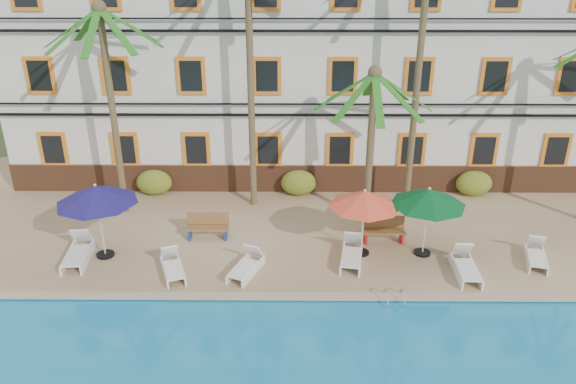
{
  "coord_description": "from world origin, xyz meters",
  "views": [
    {
      "loc": [
        -0.49,
        -15.11,
        10.19
      ],
      "look_at": [
        -0.63,
        3.0,
        2.0
      ],
      "focal_mm": 35.0,
      "sensor_mm": 36.0,
      "label": 1
    }
  ],
  "objects_px": {
    "palm_d": "(421,43)",
    "lounger_b": "(172,267)",
    "bench_right": "(384,229)",
    "umbrella_blue": "(96,195)",
    "palm_a": "(109,83)",
    "umbrella_red": "(364,199)",
    "umbrella_green": "(429,197)",
    "pool_ladder": "(394,300)",
    "lounger_f": "(536,255)",
    "lounger_a": "(78,252)",
    "lounger_c": "(246,266)",
    "lounger_e": "(466,266)",
    "palm_b": "(250,52)",
    "bench_left": "(208,226)",
    "lounger_d": "(352,254)",
    "palm_c": "(372,122)"
  },
  "relations": [
    {
      "from": "palm_c",
      "to": "lounger_e",
      "type": "height_order",
      "value": "palm_c"
    },
    {
      "from": "lounger_e",
      "to": "palm_b",
      "type": "bearing_deg",
      "value": 144.15
    },
    {
      "from": "umbrella_blue",
      "to": "lounger_f",
      "type": "relative_size",
      "value": 1.51
    },
    {
      "from": "umbrella_green",
      "to": "pool_ladder",
      "type": "distance_m",
      "value": 3.74
    },
    {
      "from": "bench_right",
      "to": "palm_d",
      "type": "bearing_deg",
      "value": 64.33
    },
    {
      "from": "lounger_c",
      "to": "lounger_f",
      "type": "distance_m",
      "value": 9.72
    },
    {
      "from": "palm_b",
      "to": "lounger_f",
      "type": "relative_size",
      "value": 5.49
    },
    {
      "from": "lounger_d",
      "to": "bench_left",
      "type": "distance_m",
      "value": 5.31
    },
    {
      "from": "lounger_d",
      "to": "lounger_f",
      "type": "xyz_separation_m",
      "value": [
        6.2,
        0.0,
        -0.03
      ]
    },
    {
      "from": "palm_d",
      "to": "lounger_f",
      "type": "distance_m",
      "value": 8.36
    },
    {
      "from": "lounger_d",
      "to": "pool_ladder",
      "type": "xyz_separation_m",
      "value": [
        1.08,
        -2.21,
        -0.29
      ]
    },
    {
      "from": "umbrella_red",
      "to": "bench_left",
      "type": "bearing_deg",
      "value": 168.51
    },
    {
      "from": "lounger_f",
      "to": "bench_left",
      "type": "bearing_deg",
      "value": 171.8
    },
    {
      "from": "lounger_b",
      "to": "lounger_e",
      "type": "relative_size",
      "value": 0.95
    },
    {
      "from": "umbrella_red",
      "to": "pool_ladder",
      "type": "relative_size",
      "value": 3.27
    },
    {
      "from": "palm_d",
      "to": "lounger_e",
      "type": "relative_size",
      "value": 5.5
    },
    {
      "from": "palm_b",
      "to": "umbrella_green",
      "type": "xyz_separation_m",
      "value": [
        6.08,
        -3.94,
        -4.0
      ]
    },
    {
      "from": "lounger_a",
      "to": "lounger_c",
      "type": "bearing_deg",
      "value": -7.42
    },
    {
      "from": "lounger_c",
      "to": "lounger_b",
      "type": "bearing_deg",
      "value": -178.13
    },
    {
      "from": "umbrella_blue",
      "to": "pool_ladder",
      "type": "relative_size",
      "value": 3.63
    },
    {
      "from": "lounger_d",
      "to": "lounger_e",
      "type": "xyz_separation_m",
      "value": [
        3.61,
        -0.74,
        0.0
      ]
    },
    {
      "from": "umbrella_green",
      "to": "lounger_c",
      "type": "distance_m",
      "value": 6.4
    },
    {
      "from": "palm_a",
      "to": "lounger_e",
      "type": "height_order",
      "value": "palm_a"
    },
    {
      "from": "umbrella_green",
      "to": "palm_b",
      "type": "bearing_deg",
      "value": 147.03
    },
    {
      "from": "lounger_c",
      "to": "lounger_d",
      "type": "relative_size",
      "value": 0.93
    },
    {
      "from": "palm_d",
      "to": "lounger_d",
      "type": "bearing_deg",
      "value": -121.85
    },
    {
      "from": "palm_b",
      "to": "lounger_b",
      "type": "relative_size",
      "value": 5.41
    },
    {
      "from": "umbrella_blue",
      "to": "lounger_c",
      "type": "distance_m",
      "value": 5.43
    },
    {
      "from": "palm_b",
      "to": "palm_d",
      "type": "distance_m",
      "value": 6.18
    },
    {
      "from": "palm_a",
      "to": "lounger_a",
      "type": "relative_size",
      "value": 3.98
    },
    {
      "from": "palm_a",
      "to": "palm_d",
      "type": "relative_size",
      "value": 0.77
    },
    {
      "from": "umbrella_blue",
      "to": "bench_left",
      "type": "relative_size",
      "value": 1.79
    },
    {
      "from": "umbrella_blue",
      "to": "umbrella_red",
      "type": "bearing_deg",
      "value": 1.46
    },
    {
      "from": "umbrella_red",
      "to": "lounger_c",
      "type": "xyz_separation_m",
      "value": [
        -3.88,
        -1.25,
        -1.81
      ]
    },
    {
      "from": "umbrella_blue",
      "to": "lounger_c",
      "type": "xyz_separation_m",
      "value": [
        4.93,
        -1.02,
        -2.04
      ]
    },
    {
      "from": "palm_c",
      "to": "lounger_a",
      "type": "xyz_separation_m",
      "value": [
        -10.09,
        -3.13,
        -3.62
      ]
    },
    {
      "from": "lounger_a",
      "to": "lounger_c",
      "type": "xyz_separation_m",
      "value": [
        5.75,
        -0.75,
        -0.04
      ]
    },
    {
      "from": "palm_b",
      "to": "umbrella_green",
      "type": "relative_size",
      "value": 3.89
    },
    {
      "from": "lounger_c",
      "to": "lounger_f",
      "type": "bearing_deg",
      "value": 4.33
    },
    {
      "from": "bench_right",
      "to": "umbrella_blue",
      "type": "bearing_deg",
      "value": -173.4
    },
    {
      "from": "palm_c",
      "to": "lounger_b",
      "type": "distance_m",
      "value": 8.63
    },
    {
      "from": "lounger_c",
      "to": "lounger_f",
      "type": "xyz_separation_m",
      "value": [
        9.69,
        0.73,
        -0.0
      ]
    },
    {
      "from": "palm_d",
      "to": "lounger_b",
      "type": "bearing_deg",
      "value": -149.57
    },
    {
      "from": "lounger_b",
      "to": "pool_ladder",
      "type": "height_order",
      "value": "lounger_b"
    },
    {
      "from": "palm_d",
      "to": "lounger_b",
      "type": "relative_size",
      "value": 5.81
    },
    {
      "from": "lounger_a",
      "to": "palm_d",
      "type": "bearing_deg",
      "value": 19.33
    },
    {
      "from": "palm_d",
      "to": "bench_left",
      "type": "relative_size",
      "value": 6.99
    },
    {
      "from": "umbrella_green",
      "to": "lounger_f",
      "type": "height_order",
      "value": "umbrella_green"
    },
    {
      "from": "umbrella_red",
      "to": "umbrella_green",
      "type": "distance_m",
      "value": 2.12
    },
    {
      "from": "palm_a",
      "to": "umbrella_red",
      "type": "bearing_deg",
      "value": -19.79
    }
  ]
}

